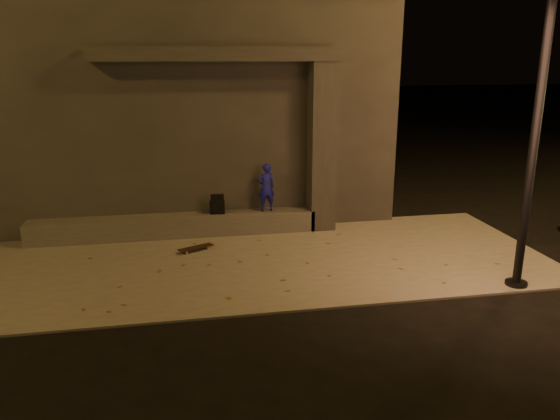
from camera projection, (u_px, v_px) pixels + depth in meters
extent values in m
plane|color=black|center=(275.00, 308.00, 8.40)|extent=(120.00, 120.00, 0.00)
cube|color=slate|center=(257.00, 261.00, 10.28)|extent=(11.00, 4.40, 0.04)
cube|color=#363331|center=(190.00, 103.00, 13.65)|extent=(9.00, 5.00, 5.20)
cube|color=#524E4A|center=(175.00, 225.00, 11.60)|extent=(6.00, 0.55, 0.45)
cube|color=#363331|center=(322.00, 148.00, 11.74)|extent=(0.55, 0.55, 3.60)
cube|color=#363331|center=(217.00, 54.00, 10.87)|extent=(5.00, 0.70, 0.28)
imported|color=#181A9D|center=(266.00, 187.00, 11.75)|extent=(0.42, 0.32, 1.05)
cube|color=black|center=(217.00, 207.00, 11.67)|extent=(0.34, 0.24, 0.26)
cube|color=black|center=(217.00, 197.00, 11.61)|extent=(0.28, 0.07, 0.18)
cube|color=black|center=(196.00, 247.00, 10.73)|extent=(0.72, 0.47, 0.01)
cylinder|color=#B48D48|center=(205.00, 246.00, 10.94)|extent=(0.06, 0.05, 0.05)
cylinder|color=#B48D48|center=(208.00, 248.00, 10.83)|extent=(0.06, 0.05, 0.05)
cylinder|color=#B48D48|center=(183.00, 251.00, 10.67)|extent=(0.06, 0.05, 0.05)
cylinder|color=#B48D48|center=(187.00, 253.00, 10.56)|extent=(0.06, 0.05, 0.05)
cube|color=#99999E|center=(206.00, 246.00, 10.87)|extent=(0.10, 0.15, 0.01)
cube|color=#99999E|center=(185.00, 251.00, 10.60)|extent=(0.10, 0.15, 0.01)
cylinder|color=black|center=(546.00, 51.00, 8.13)|extent=(0.14, 0.14, 7.62)
cylinder|color=black|center=(516.00, 284.00, 9.16)|extent=(0.36, 0.36, 0.10)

